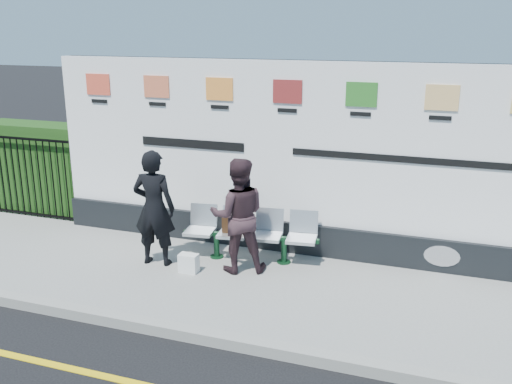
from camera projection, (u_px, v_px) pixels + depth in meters
ground at (137, 384)px, 5.98m from camera, size 80.00×80.00×0.00m
pavement at (227, 282)px, 8.23m from camera, size 14.00×3.00×0.12m
kerb at (180, 332)px, 6.86m from camera, size 14.00×0.18×0.14m
yellow_line at (137, 384)px, 5.98m from camera, size 14.00×0.10×0.01m
billboard at (288, 172)px, 8.91m from camera, size 8.00×0.30×3.00m
hedge at (43, 167)px, 11.05m from camera, size 2.35×0.70×1.70m
railing at (27, 177)px, 10.67m from camera, size 2.05×0.06×1.54m
bench at (250, 247)px, 8.79m from camera, size 2.09×0.80×0.44m
woman_left at (154, 208)px, 8.48m from camera, size 0.69×0.49×1.77m
woman_right at (238, 215)px, 8.25m from camera, size 1.01×0.91×1.70m
handbag_brown at (233, 224)px, 8.74m from camera, size 0.34×0.20×0.25m
carrier_bag_white at (189, 263)px, 8.37m from camera, size 0.28×0.17×0.28m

